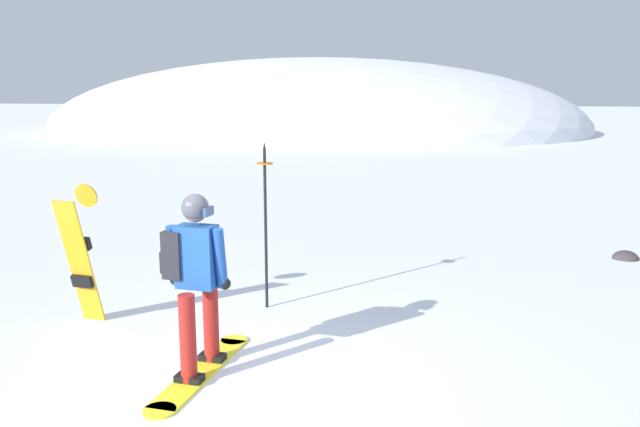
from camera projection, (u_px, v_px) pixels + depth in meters
The scene contains 6 objects.
ground_plane at pixel (231, 393), 5.48m from camera, with size 300.00×300.00×0.00m, color white.
ridge_peak_main at pixel (314, 130), 46.94m from camera, with size 39.15×35.23×10.48m.
snowboarder_main at pixel (195, 279), 5.72m from camera, with size 0.64×1.84×1.71m.
spare_snowboard at pixel (81, 255), 6.97m from camera, with size 0.28×0.45×1.61m.
piste_marker_near at pixel (265, 215), 7.48m from camera, with size 0.20×0.20×2.05m.
rock_mid at pixel (625, 259), 9.95m from camera, with size 0.40×0.34×0.28m.
Camera 1 is at (2.24, -4.64, 2.59)m, focal length 34.90 mm.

